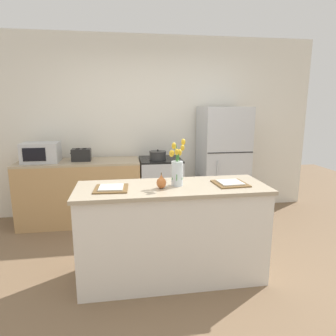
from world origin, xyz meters
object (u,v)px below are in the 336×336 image
at_px(plate_setting_left, 111,188).
at_px(stove_range, 161,189).
at_px(flower_vase, 177,169).
at_px(cooking_pot, 158,155).
at_px(plate_setting_right, 230,183).
at_px(pear_figurine, 161,182).
at_px(microwave, 41,152).
at_px(toaster, 81,155).
at_px(refrigerator, 222,162).

bearing_deg(plate_setting_left, stove_range, 67.77).
distance_m(flower_vase, cooking_pot, 1.54).
bearing_deg(stove_range, plate_setting_right, -74.06).
bearing_deg(pear_figurine, plate_setting_right, 3.35).
bearing_deg(flower_vase, plate_setting_left, -176.57).
xyz_separation_m(pear_figurine, cooking_pot, (0.17, 1.61, -0.02)).
distance_m(plate_setting_right, microwave, 2.67).
bearing_deg(toaster, pear_figurine, -61.48).
height_order(flower_vase, cooking_pot, flower_vase).
distance_m(stove_range, refrigerator, 1.02).
bearing_deg(cooking_pot, toaster, 176.80).
bearing_deg(microwave, toaster, 0.94).
distance_m(plate_setting_left, microwave, 1.91).
xyz_separation_m(toaster, microwave, (-0.53, -0.01, 0.05)).
xyz_separation_m(flower_vase, microwave, (-1.60, 1.59, -0.05)).
bearing_deg(microwave, refrigerator, 0.03).
relative_size(stove_range, toaster, 3.25).
relative_size(pear_figurine, toaster, 0.52).
bearing_deg(microwave, plate_setting_left, -58.65).
xyz_separation_m(stove_range, plate_setting_right, (0.46, -1.63, 0.49)).
xyz_separation_m(plate_setting_right, microwave, (-2.12, 1.63, 0.10)).
relative_size(refrigerator, cooking_pot, 6.75).
xyz_separation_m(pear_figurine, microwave, (-1.44, 1.66, 0.05)).
bearing_deg(pear_figurine, flower_vase, 25.57).
distance_m(refrigerator, plate_setting_right, 1.70).
xyz_separation_m(refrigerator, flower_vase, (-1.00, -1.59, 0.27)).
bearing_deg(stove_range, microwave, -179.98).
height_order(refrigerator, flower_vase, refrigerator).
xyz_separation_m(plate_setting_right, toaster, (-1.59, 1.63, 0.05)).
distance_m(stove_range, plate_setting_left, 1.82).
bearing_deg(plate_setting_right, flower_vase, 175.94).
xyz_separation_m(flower_vase, toaster, (-1.07, 1.60, -0.10)).
distance_m(stove_range, cooking_pot, 0.52).
relative_size(flower_vase, plate_setting_right, 1.40).
bearing_deg(plate_setting_left, microwave, 121.35).
height_order(refrigerator, cooking_pot, refrigerator).
height_order(refrigerator, pear_figurine, refrigerator).
relative_size(refrigerator, plate_setting_right, 5.23).
bearing_deg(plate_setting_right, pear_figurine, -176.65).
xyz_separation_m(plate_setting_left, toaster, (-0.46, 1.63, 0.05)).
bearing_deg(refrigerator, plate_setting_right, -106.62).
bearing_deg(stove_range, refrigerator, 0.04).
bearing_deg(plate_setting_right, microwave, 142.51).
bearing_deg(cooking_pot, refrigerator, 3.03).
xyz_separation_m(pear_figurine, toaster, (-0.91, 1.67, 0.00)).
bearing_deg(flower_vase, plate_setting_right, -4.06).
xyz_separation_m(plate_setting_left, microwave, (-0.99, 1.63, 0.10)).
relative_size(stove_range, refrigerator, 0.55).
relative_size(pear_figurine, plate_setting_right, 0.46).
bearing_deg(plate_setting_left, toaster, 105.61).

